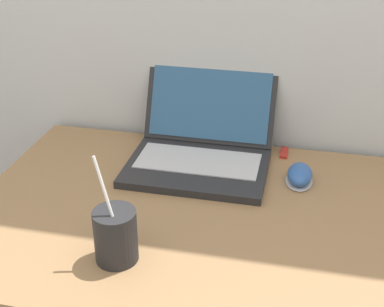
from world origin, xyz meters
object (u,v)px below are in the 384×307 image
drink_cup (116,235)px  computer_mouse (300,175)px  laptop (201,145)px  usb_stick (284,153)px

drink_cup → computer_mouse: bearing=48.4°
laptop → usb_stick: bearing=22.4°
computer_mouse → usb_stick: computer_mouse is taller
usb_stick → computer_mouse: bearing=-71.3°
drink_cup → computer_mouse: size_ratio=2.11×
laptop → drink_cup: bearing=-100.4°
laptop → computer_mouse: laptop is taller
laptop → computer_mouse: (0.26, -0.05, -0.03)m
computer_mouse → usb_stick: bearing=108.7°
drink_cup → usb_stick: drink_cup is taller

